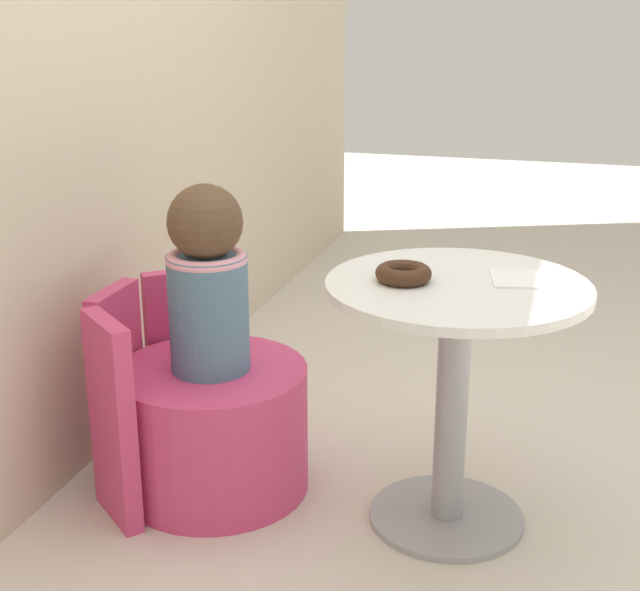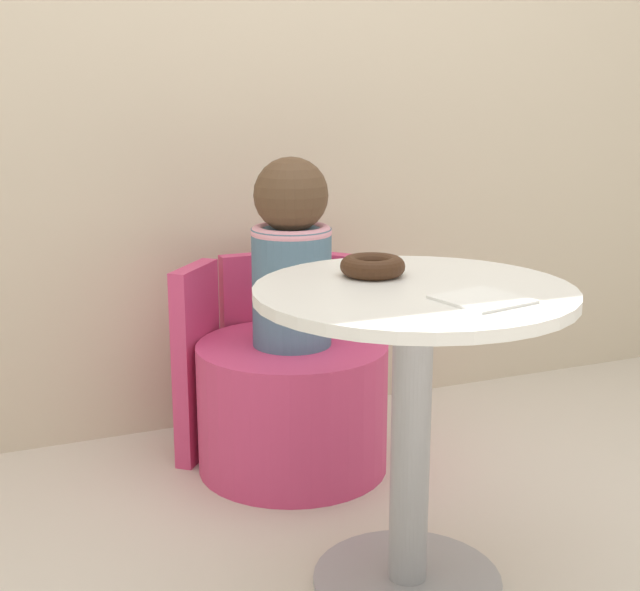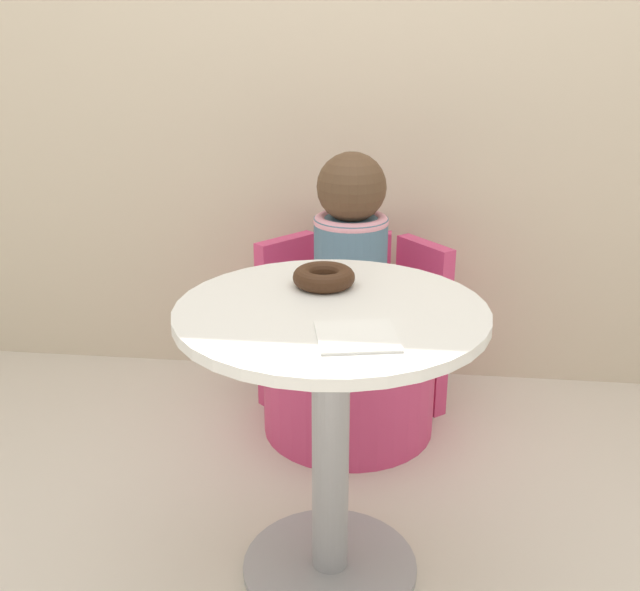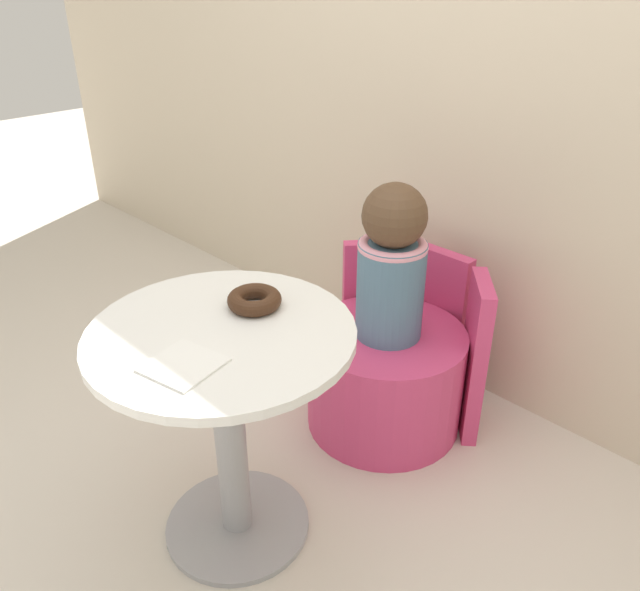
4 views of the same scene
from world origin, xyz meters
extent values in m
plane|color=beige|center=(0.00, 0.00, 0.00)|extent=(12.00, 12.00, 0.00)
cube|color=beige|center=(0.00, 1.13, 1.20)|extent=(6.00, 0.06, 2.40)
cylinder|color=#99999E|center=(-0.04, -0.01, 0.01)|extent=(0.42, 0.42, 0.02)
cylinder|color=#99999E|center=(-0.04, -0.01, 0.34)|extent=(0.09, 0.09, 0.64)
cylinder|color=white|center=(-0.04, -0.01, 0.67)|extent=(0.67, 0.67, 0.02)
cylinder|color=#D13D70|center=(-0.05, 0.67, 0.19)|extent=(0.55, 0.55, 0.37)
cube|color=#D13D70|center=(-0.05, 0.97, 0.29)|extent=(0.23, 0.05, 0.58)
cube|color=#D13D70|center=(0.18, 0.87, 0.29)|extent=(0.19, 0.21, 0.58)
cube|color=#D13D70|center=(-0.27, 0.87, 0.29)|extent=(0.19, 0.21, 0.58)
cylinder|color=slate|center=(-0.05, 0.67, 0.54)|extent=(0.22, 0.22, 0.33)
torus|color=pink|center=(-0.05, 0.67, 0.69)|extent=(0.22, 0.22, 0.04)
sphere|color=brown|center=(-0.05, 0.67, 0.80)|extent=(0.21, 0.21, 0.21)
torus|color=#3D2314|center=(-0.07, 0.13, 0.70)|extent=(0.14, 0.14, 0.04)
cube|color=white|center=(0.03, -0.16, 0.69)|extent=(0.18, 0.18, 0.01)
camera|label=1|loc=(-2.18, -0.28, 1.35)|focal=50.00mm
camera|label=2|loc=(-0.91, -1.57, 1.10)|focal=50.00mm
camera|label=3|loc=(0.11, -1.47, 1.26)|focal=42.00mm
camera|label=4|loc=(1.06, -0.76, 1.48)|focal=35.00mm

